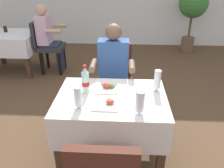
# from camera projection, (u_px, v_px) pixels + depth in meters

# --- Properties ---
(ground_plane) EXTENTS (11.00, 11.00, 0.00)m
(ground_plane) POSITION_uv_depth(u_px,v_px,m) (110.00, 151.00, 2.51)
(ground_plane) COLOR brown
(main_dining_table) EXTENTS (1.04, 0.77, 0.74)m
(main_dining_table) POSITION_uv_depth(u_px,v_px,m) (111.00, 113.00, 2.20)
(main_dining_table) COLOR white
(main_dining_table) RESTS_ON ground
(chair_far_diner_seat) EXTENTS (0.44, 0.50, 0.97)m
(chair_far_diner_seat) POSITION_uv_depth(u_px,v_px,m) (115.00, 78.00, 2.89)
(chair_far_diner_seat) COLOR #4C2319
(chair_far_diner_seat) RESTS_ON ground
(seated_diner_far) EXTENTS (0.50, 0.46, 1.26)m
(seated_diner_far) POSITION_uv_depth(u_px,v_px,m) (113.00, 70.00, 2.72)
(seated_diner_far) COLOR #282D42
(seated_diner_far) RESTS_ON ground
(plate_near_camera) EXTENTS (0.23, 0.23, 0.05)m
(plate_near_camera) POSITION_uv_depth(u_px,v_px,m) (107.00, 103.00, 1.98)
(plate_near_camera) COLOR white
(plate_near_camera) RESTS_ON main_dining_table
(plate_far_diner) EXTENTS (0.23, 0.23, 0.07)m
(plate_far_diner) POSITION_uv_depth(u_px,v_px,m) (107.00, 87.00, 2.24)
(plate_far_diner) COLOR white
(plate_far_diner) RESTS_ON main_dining_table
(beer_glass_left) EXTENTS (0.07, 0.07, 0.21)m
(beer_glass_left) POSITION_uv_depth(u_px,v_px,m) (140.00, 103.00, 1.81)
(beer_glass_left) COLOR white
(beer_glass_left) RESTS_ON main_dining_table
(beer_glass_middle) EXTENTS (0.07, 0.07, 0.21)m
(beer_glass_middle) POSITION_uv_depth(u_px,v_px,m) (78.00, 98.00, 1.89)
(beer_glass_middle) COLOR white
(beer_glass_middle) RESTS_ON main_dining_table
(beer_glass_right) EXTENTS (0.07, 0.07, 0.22)m
(beer_glass_right) POSITION_uv_depth(u_px,v_px,m) (157.00, 80.00, 2.16)
(beer_glass_right) COLOR white
(beer_glass_right) RESTS_ON main_dining_table
(cola_bottle_primary) EXTENTS (0.07, 0.07, 0.28)m
(cola_bottle_primary) POSITION_uv_depth(u_px,v_px,m) (85.00, 81.00, 2.13)
(cola_bottle_primary) COLOR silver
(cola_bottle_primary) RESTS_ON main_dining_table
(background_dining_table) EXTENTS (0.94, 0.78, 0.74)m
(background_dining_table) POSITION_uv_depth(u_px,v_px,m) (11.00, 43.00, 4.22)
(background_dining_table) COLOR white
(background_dining_table) RESTS_ON ground
(background_chair_right) EXTENTS (0.50, 0.44, 0.97)m
(background_chair_right) POSITION_uv_depth(u_px,v_px,m) (46.00, 44.00, 4.19)
(background_chair_right) COLOR #2D2D33
(background_chair_right) RESTS_ON ground
(background_patron) EXTENTS (0.46, 0.50, 1.26)m
(background_patron) POSITION_uv_depth(u_px,v_px,m) (48.00, 35.00, 4.12)
(background_patron) COLOR #282D42
(background_patron) RESTS_ON ground
(background_table_tumbler) EXTENTS (0.06, 0.06, 0.11)m
(background_table_tumbler) POSITION_uv_depth(u_px,v_px,m) (5.00, 29.00, 4.19)
(background_table_tumbler) COLOR black
(background_table_tumbler) RESTS_ON background_dining_table
(potted_plant_corner) EXTENTS (0.63, 0.63, 1.42)m
(potted_plant_corner) POSITION_uv_depth(u_px,v_px,m) (193.00, 8.00, 5.04)
(potted_plant_corner) COLOR brown
(potted_plant_corner) RESTS_ON ground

